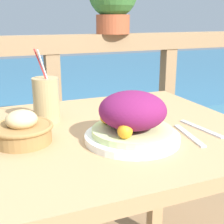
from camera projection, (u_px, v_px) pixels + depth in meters
patio_table at (101, 165)px, 1.02m from camera, size 0.95×0.78×0.78m
railing_fence at (54, 99)px, 1.62m from camera, size 2.80×0.08×1.03m
sea_backdrop at (14, 93)px, 3.98m from camera, size 12.00×4.00×0.38m
salad_plate at (132, 120)px, 0.88m from camera, size 0.27×0.27×0.14m
drink_glass at (46, 100)px, 1.04m from camera, size 0.09×0.09×0.25m
bread_basket at (22, 130)px, 0.87m from camera, size 0.17×0.17×0.09m
fork at (189, 135)px, 0.93m from camera, size 0.05×0.18×0.00m
knife at (201, 129)px, 0.98m from camera, size 0.04×0.18×0.00m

